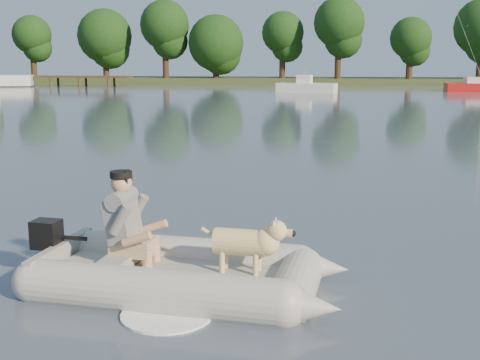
# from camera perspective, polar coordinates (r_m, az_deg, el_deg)

# --- Properties ---
(water) EXTENTS (160.00, 160.00, 0.00)m
(water) POSITION_cam_1_polar(r_m,az_deg,el_deg) (7.60, -5.72, -9.09)
(water) COLOR slate
(water) RESTS_ON ground
(shore_bank) EXTENTS (160.00, 12.00, 0.70)m
(shore_bank) POSITION_cam_1_polar(r_m,az_deg,el_deg) (68.99, 6.05, 9.29)
(shore_bank) COLOR #47512D
(shore_bank) RESTS_ON water
(dock) EXTENTS (18.00, 2.00, 1.04)m
(dock) POSITION_cam_1_polar(r_m,az_deg,el_deg) (65.13, -18.01, 8.93)
(dock) COLOR #4C331E
(dock) RESTS_ON water
(treeline) EXTENTS (71.02, 7.35, 9.27)m
(treeline) POSITION_cam_1_polar(r_m,az_deg,el_deg) (68.30, 2.92, 13.71)
(treeline) COLOR #332316
(treeline) RESTS_ON shore_bank
(dinghy) EXTENTS (5.08, 3.64, 1.45)m
(dinghy) POSITION_cam_1_polar(r_m,az_deg,el_deg) (7.02, -5.51, -5.43)
(dinghy) COLOR #A6A6A1
(dinghy) RESTS_ON water
(man) EXTENTS (0.83, 0.73, 1.13)m
(man) POSITION_cam_1_polar(r_m,az_deg,el_deg) (7.28, -10.91, -3.40)
(man) COLOR slate
(man) RESTS_ON dinghy
(dog) EXTENTS (1.01, 0.45, 0.65)m
(dog) POSITION_cam_1_polar(r_m,az_deg,el_deg) (6.91, 0.04, -6.34)
(dog) COLOR tan
(dog) RESTS_ON dinghy
(outboard_motor) EXTENTS (0.47, 0.35, 0.83)m
(outboard_motor) POSITION_cam_1_polar(r_m,az_deg,el_deg) (7.83, -17.77, -6.44)
(outboard_motor) COLOR black
(outboard_motor) RESTS_ON dinghy
(motorboat) EXTENTS (5.26, 2.99, 2.10)m
(motorboat) POSITION_cam_1_polar(r_m,az_deg,el_deg) (49.99, 6.34, 9.34)
(motorboat) COLOR white
(motorboat) RESTS_ON water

